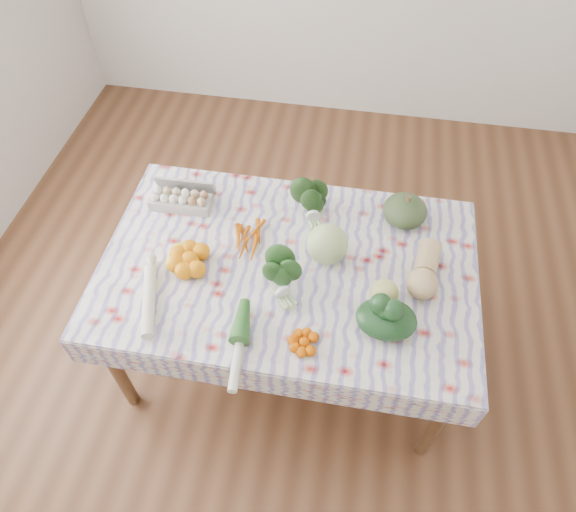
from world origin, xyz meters
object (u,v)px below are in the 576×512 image
(dining_table, at_px, (288,275))
(cabbage, at_px, (327,244))
(kabocha_squash, at_px, (405,211))
(grapefruit, at_px, (384,293))
(butternut_squash, at_px, (426,269))
(egg_carton, at_px, (181,201))

(dining_table, xyz_separation_m, cabbage, (0.16, 0.07, 0.17))
(kabocha_squash, distance_m, grapefruit, 0.48)
(dining_table, xyz_separation_m, butternut_squash, (0.59, 0.03, 0.15))
(cabbage, relative_size, butternut_squash, 0.63)
(dining_table, distance_m, cabbage, 0.25)
(dining_table, xyz_separation_m, grapefruit, (0.42, -0.12, 0.14))
(egg_carton, bearing_deg, cabbage, -15.91)
(cabbage, relative_size, grapefruit, 1.56)
(dining_table, relative_size, egg_carton, 5.43)
(cabbage, distance_m, grapefruit, 0.33)
(cabbage, bearing_deg, dining_table, -156.81)
(cabbage, bearing_deg, egg_carton, 165.29)
(dining_table, relative_size, butternut_squash, 5.59)
(kabocha_squash, bearing_deg, egg_carton, -175.15)
(butternut_squash, bearing_deg, grapefruit, -128.92)
(dining_table, height_order, cabbage, cabbage)
(egg_carton, height_order, grapefruit, grapefruit)
(dining_table, distance_m, grapefruit, 0.46)
(kabocha_squash, relative_size, butternut_squash, 0.72)
(grapefruit, bearing_deg, egg_carton, 158.85)
(egg_carton, relative_size, butternut_squash, 1.03)
(egg_carton, bearing_deg, butternut_squash, -12.72)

